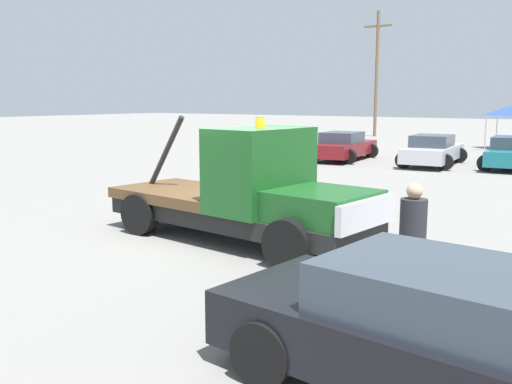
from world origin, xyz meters
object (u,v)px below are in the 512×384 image
Objects in this scene: foreground_car at (454,338)px; utility_pole at (377,71)px; person_near_truck at (413,233)px; parked_car_silver at (433,151)px; parked_car_maroon at (343,146)px; tow_truck at (250,196)px.

foreground_car is 40.48m from utility_pole.
utility_pole reaches higher than person_near_truck.
foreground_car is at bearing -167.24° from parked_car_silver.
parked_car_maroon is at bearing -173.49° from person_near_truck.
foreground_car is 22.07m from parked_car_maroon.
utility_pole reaches higher than tow_truck.
person_near_truck is 0.34× the size of parked_car_maroon.
parked_car_maroon is 18.85m from utility_pole.
utility_pole is (-14.86, 34.32, 4.02)m from person_near_truck.
tow_truck is at bearing 148.34° from foreground_car.
foreground_car is 1.01× the size of parked_car_maroon.
tow_truck reaches higher than foreground_car.
person_near_truck is at bearing -13.63° from tow_truck.
parked_car_maroon is 1.00× the size of parked_car_silver.
person_near_truck reaches higher than parked_car_silver.
person_near_truck is at bearing -157.06° from parked_car_maroon.
tow_truck is 6.40m from foreground_car.
utility_pole is at bearing 12.42° from parked_car_maroon.
person_near_truck reaches higher than parked_car_maroon.
utility_pole reaches higher than parked_car_maroon.
person_near_truck is (-1.29, 2.54, 0.33)m from foreground_car.
foreground_car is at bearing 4.88° from person_near_truck.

